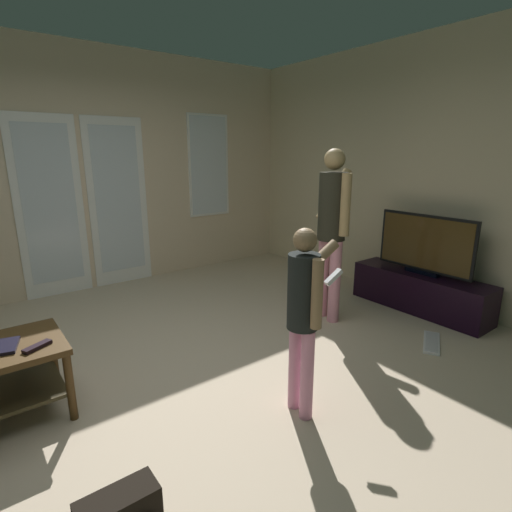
% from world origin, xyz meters
% --- Properties ---
extents(ground_plane, '(6.18, 5.24, 0.02)m').
position_xyz_m(ground_plane, '(0.00, 0.00, -0.01)').
color(ground_plane, beige).
extents(wall_back_with_doors, '(6.18, 0.09, 2.84)m').
position_xyz_m(wall_back_with_doors, '(0.06, 2.58, 1.38)').
color(wall_back_with_doors, beige).
rests_on(wall_back_with_doors, ground_plane).
extents(wall_right_plain, '(0.06, 5.24, 2.81)m').
position_xyz_m(wall_right_plain, '(3.06, 0.00, 1.41)').
color(wall_right_plain, beige).
rests_on(wall_right_plain, ground_plane).
extents(tv_stand, '(0.40, 1.42, 0.40)m').
position_xyz_m(tv_stand, '(2.76, -0.29, 0.20)').
color(tv_stand, black).
rests_on(tv_stand, ground_plane).
extents(flat_screen_tv, '(0.08, 1.01, 0.62)m').
position_xyz_m(flat_screen_tv, '(2.76, -0.29, 0.71)').
color(flat_screen_tv, black).
rests_on(flat_screen_tv, tv_stand).
extents(person_adult, '(0.54, 0.45, 1.66)m').
position_xyz_m(person_adult, '(1.84, 0.15, 0.99)').
color(person_adult, pink).
rests_on(person_adult, ground_plane).
extents(person_child, '(0.52, 0.33, 1.21)m').
position_xyz_m(person_child, '(0.59, -0.78, 0.73)').
color(person_child, pink).
rests_on(person_child, ground_plane).
extents(loose_keyboard, '(0.45, 0.33, 0.02)m').
position_xyz_m(loose_keyboard, '(2.14, -0.79, 0.01)').
color(loose_keyboard, white).
rests_on(loose_keyboard, ground_plane).
extents(tv_remote_black, '(0.17, 0.12, 0.02)m').
position_xyz_m(tv_remote_black, '(-0.74, 0.14, 0.50)').
color(tv_remote_black, black).
rests_on(tv_remote_black, coffee_table).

